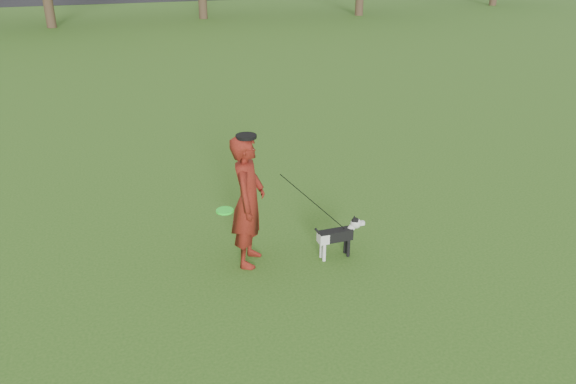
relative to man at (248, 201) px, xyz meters
name	(u,v)px	position (x,y,z in m)	size (l,w,h in m)	color
ground	(293,263)	(0.55, -0.26, -0.92)	(120.00, 120.00, 0.00)	#285116
man	(248,201)	(0.00, 0.00, 0.00)	(0.67, 0.44, 1.85)	#54110C
dog	(339,234)	(1.23, -0.28, -0.57)	(0.77, 0.15, 0.59)	black
man_held_items	(313,202)	(0.86, -0.17, -0.07)	(1.80, 0.41, 1.46)	#20FF29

